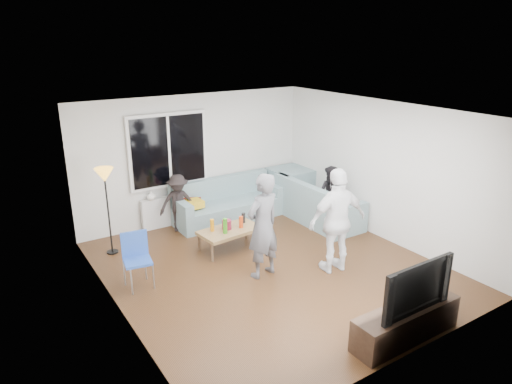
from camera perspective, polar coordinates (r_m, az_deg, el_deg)
floor at (r=7.89m, az=1.78°, el=-9.38°), size 5.00×5.50×0.04m
ceiling at (r=7.05m, az=2.00°, el=9.92°), size 5.00×5.50×0.04m
wall_back at (r=9.67m, az=-7.52°, el=4.19°), size 5.00×0.04×2.60m
wall_front at (r=5.50m, az=18.71°, el=-8.15°), size 5.00×0.04×2.60m
wall_left at (r=6.37m, az=-17.16°, el=-4.28°), size 0.04×5.50×2.60m
wall_right at (r=8.98m, az=15.23°, el=2.56°), size 0.04×5.50×2.60m
window_frame at (r=9.31m, az=-10.71°, el=5.04°), size 1.62×0.06×1.47m
window_glass at (r=9.27m, az=-10.61°, el=5.00°), size 1.50×0.02×1.35m
window_mullion at (r=9.27m, az=-10.59°, el=4.99°), size 0.05×0.03×1.35m
radiator at (r=9.64m, az=-10.18°, el=-2.18°), size 1.30×0.12×0.62m
potted_plant at (r=9.51m, az=-9.36°, el=0.60°), size 0.21×0.18×0.32m
vase at (r=9.33m, az=-12.73°, el=-0.44°), size 0.20×0.20×0.18m
sofa_back_section at (r=9.71m, az=-3.47°, el=-1.01°), size 2.30×0.85×0.85m
sofa_right_section at (r=9.71m, az=7.66°, el=-1.16°), size 2.00×0.85×0.85m
sofa_corner at (r=10.56m, az=4.22°, el=0.60°), size 0.85×0.85×0.85m
cushion_yellow at (r=9.32m, az=-7.77°, el=-1.47°), size 0.40×0.34×0.14m
cushion_red at (r=9.40m, az=-7.89°, el=-1.31°), size 0.46×0.44×0.13m
coffee_table at (r=8.43m, az=-3.18°, el=-5.81°), size 1.15×0.70×0.40m
pitcher at (r=8.33m, az=-3.61°, el=-4.00°), size 0.17×0.17×0.17m
side_chair at (r=7.35m, az=-14.30°, el=-8.28°), size 0.46×0.46×0.86m
floor_lamp at (r=8.47m, az=-17.65°, el=-2.35°), size 0.32×0.32×1.56m
player_left at (r=7.30m, az=0.84°, el=-4.18°), size 0.69×0.52×1.72m
player_right at (r=7.57m, az=9.94°, el=-3.50°), size 1.07×0.57×1.74m
spectator_right at (r=9.38m, az=9.19°, el=-0.65°), size 0.54×0.66×1.25m
spectator_back at (r=9.24m, az=-9.50°, el=-1.32°), size 0.82×0.58×1.15m
tv_console at (r=6.43m, az=17.91°, el=-15.03°), size 1.60×0.40×0.44m
television at (r=6.15m, az=18.43°, el=-10.70°), size 1.16×0.15×0.67m
bottle_e at (r=8.59m, az=-1.55°, el=-3.18°), size 0.07×0.07×0.19m
bottle_a at (r=8.26m, az=-5.39°, el=-4.08°), size 0.07×0.07×0.22m
bottle_d at (r=8.37m, az=-1.85°, el=-3.70°), size 0.07×0.07×0.21m
bottle_b at (r=8.14m, az=-3.81°, el=-4.18°), size 0.08×0.08×0.27m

